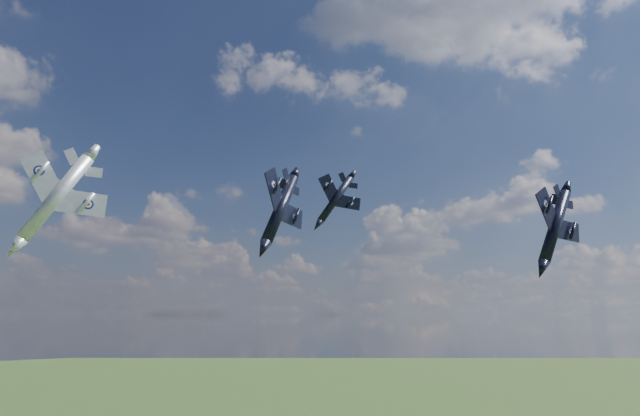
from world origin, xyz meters
TOP-DOWN VIEW (x-y plane):
  - jet_lead_navy at (-4.48, 14.34)m, footprint 15.92×18.42m
  - jet_right_navy at (30.08, -3.73)m, footprint 12.82×17.22m
  - jet_high_navy at (14.36, 25.32)m, footprint 12.76×14.75m
  - jet_left_silver at (-29.39, 23.89)m, footprint 15.52×18.80m

SIDE VIEW (x-z plane):
  - jet_right_navy at x=30.08m, z-range 76.06..85.16m
  - jet_left_silver at x=-29.39m, z-range 77.13..86.28m
  - jet_lead_navy at x=-4.48m, z-range 77.34..86.20m
  - jet_high_navy at x=14.36m, z-range 83.28..90.44m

